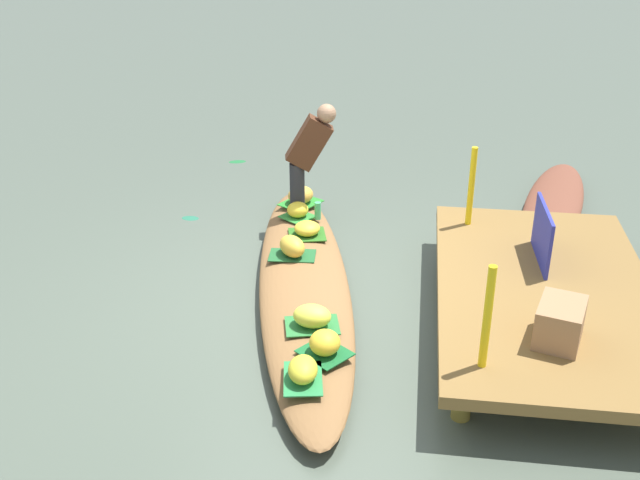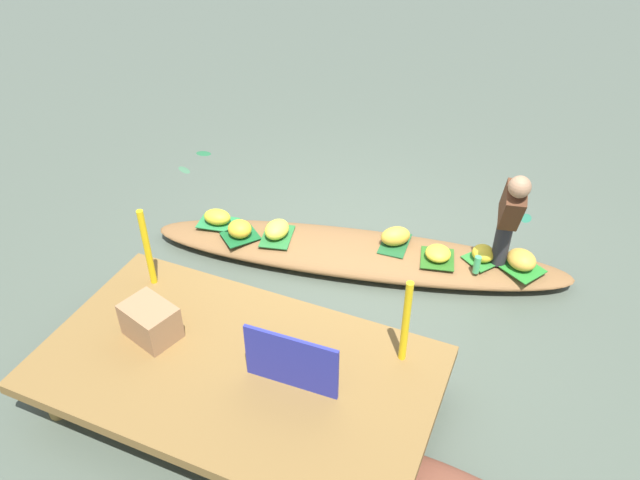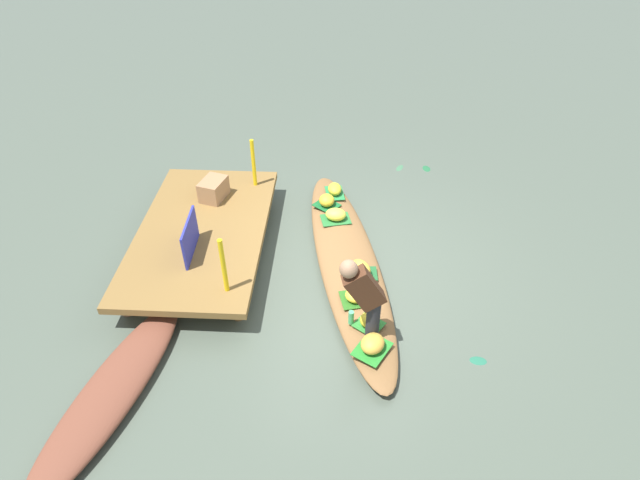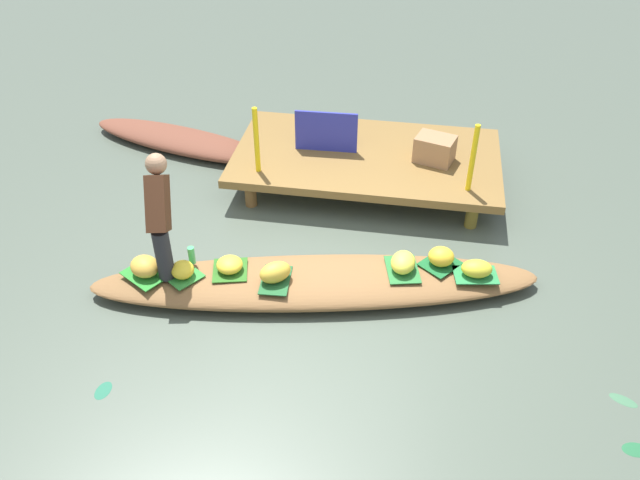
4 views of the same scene
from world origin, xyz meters
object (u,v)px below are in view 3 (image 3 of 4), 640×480
banana_bunch_0 (369,320)px  water_bottle (351,317)px  banana_bunch_4 (373,344)px  market_banner (190,237)px  banana_bunch_1 (335,189)px  vendor_boat (348,262)px  banana_bunch_5 (327,200)px  banana_bunch_3 (361,268)px  produce_crate (214,189)px  banana_bunch_6 (355,295)px  banana_bunch_2 (336,214)px  vendor_person (364,295)px  moored_boat (111,392)px

banana_bunch_0 → water_bottle: water_bottle is taller
banana_bunch_4 → market_banner: size_ratio=0.40×
banana_bunch_1 → market_banner: (-1.79, 1.87, 0.35)m
vendor_boat → banana_bunch_5: size_ratio=17.26×
banana_bunch_3 → produce_crate: 2.67m
banana_bunch_6 → produce_crate: 2.90m
banana_bunch_3 → banana_bunch_5: 1.65m
banana_bunch_3 → banana_bunch_5: banana_bunch_3 is taller
banana_bunch_2 → vendor_person: size_ratio=0.26×
banana_bunch_3 → market_banner: bearing=86.8°
banana_bunch_1 → banana_bunch_4: 3.23m
banana_bunch_3 → banana_bunch_4: 1.28m
banana_bunch_4 → banana_bunch_6: (0.80, 0.19, -0.03)m
banana_bunch_6 → market_banner: bearing=74.7°
banana_bunch_1 → banana_bunch_4: banana_bunch_4 is taller
market_banner → banana_bunch_6: bearing=-107.3°
vendor_boat → banana_bunch_6: banana_bunch_6 is taller
banana_bunch_2 → market_banner: size_ratio=0.41×
banana_bunch_4 → banana_bunch_5: bearing=12.7°
banana_bunch_4 → water_bottle: (0.39, 0.25, -0.00)m
banana_bunch_3 → banana_bunch_4: size_ratio=1.04×
vendor_person → market_banner: vendor_person is taller
banana_bunch_1 → banana_bunch_5: banana_bunch_5 is taller
market_banner → vendor_boat: bearing=-85.6°
moored_boat → banana_bunch_5: banana_bunch_5 is taller
banana_bunch_2 → banana_bunch_4: 2.52m
banana_bunch_3 → banana_bunch_6: 0.48m
banana_bunch_3 → vendor_person: size_ratio=0.27×
water_bottle → market_banner: 2.39m
vendor_boat → banana_bunch_3: banana_bunch_3 is taller
banana_bunch_4 → water_bottle: banana_bunch_4 is taller
banana_bunch_3 → produce_crate: produce_crate is taller
banana_bunch_5 → vendor_person: size_ratio=0.22×
banana_bunch_3 → moored_boat: bearing=125.0°
banana_bunch_0 → banana_bunch_1: 2.85m
banana_bunch_2 → water_bottle: 2.09m
banana_bunch_0 → banana_bunch_2: banana_bunch_2 is taller
banana_bunch_2 → water_bottle: bearing=-173.4°
banana_bunch_1 → banana_bunch_4: bearing=-170.7°
vendor_boat → banana_bunch_5: 1.27m
moored_boat → water_bottle: bearing=-54.4°
moored_boat → banana_bunch_4: size_ratio=9.02×
banana_bunch_6 → vendor_person: 0.86m
vendor_boat → banana_bunch_5: bearing=4.7°
moored_boat → produce_crate: (3.34, -0.48, 0.46)m
banana_bunch_1 → banana_bunch_3: 1.95m
banana_bunch_5 → moored_boat: bearing=147.6°
banana_bunch_0 → water_bottle: bearing=85.1°
banana_bunch_2 → vendor_person: (-2.28, -0.37, 0.59)m
banana_bunch_2 → vendor_person: bearing=-170.8°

